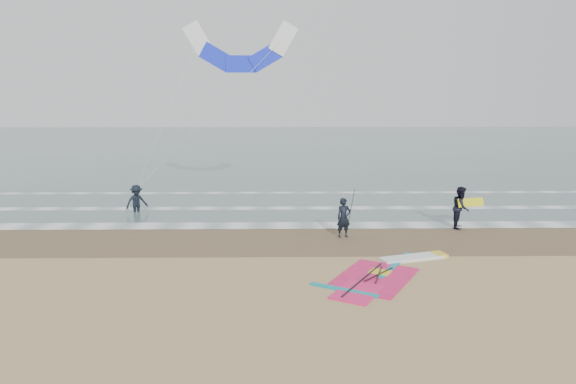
{
  "coord_description": "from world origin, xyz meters",
  "views": [
    {
      "loc": [
        -2.21,
        -14.87,
        5.89
      ],
      "look_at": [
        -1.92,
        5.0,
        2.2
      ],
      "focal_mm": 32.0,
      "sensor_mm": 36.0,
      "label": 1
    }
  ],
  "objects_px": {
    "windsurf_rig": "(387,272)",
    "person_standing": "(344,218)",
    "person_walking": "(461,207)",
    "person_wading": "(136,195)",
    "surf_kite": "(240,52)"
  },
  "relations": [
    {
      "from": "windsurf_rig",
      "to": "person_walking",
      "type": "height_order",
      "value": "person_walking"
    },
    {
      "from": "person_standing",
      "to": "surf_kite",
      "type": "height_order",
      "value": "surf_kite"
    },
    {
      "from": "windsurf_rig",
      "to": "person_walking",
      "type": "xyz_separation_m",
      "value": [
        4.58,
        6.02,
        0.92
      ]
    },
    {
      "from": "person_standing",
      "to": "person_walking",
      "type": "distance_m",
      "value": 5.7
    },
    {
      "from": "windsurf_rig",
      "to": "person_wading",
      "type": "height_order",
      "value": "person_wading"
    },
    {
      "from": "windsurf_rig",
      "to": "person_standing",
      "type": "bearing_deg",
      "value": 101.49
    },
    {
      "from": "person_walking",
      "to": "surf_kite",
      "type": "distance_m",
      "value": 13.84
    },
    {
      "from": "person_walking",
      "to": "person_wading",
      "type": "xyz_separation_m",
      "value": [
        -15.61,
        3.44,
        -0.06
      ]
    },
    {
      "from": "surf_kite",
      "to": "windsurf_rig",
      "type": "bearing_deg",
      "value": -63.92
    },
    {
      "from": "person_standing",
      "to": "person_walking",
      "type": "bearing_deg",
      "value": -1.09
    },
    {
      "from": "windsurf_rig",
      "to": "person_wading",
      "type": "bearing_deg",
      "value": 139.4
    },
    {
      "from": "windsurf_rig",
      "to": "person_wading",
      "type": "distance_m",
      "value": 14.56
    },
    {
      "from": "person_standing",
      "to": "windsurf_rig",
      "type": "bearing_deg",
      "value": -94.66
    },
    {
      "from": "person_wading",
      "to": "windsurf_rig",
      "type": "bearing_deg",
      "value": -77.72
    },
    {
      "from": "windsurf_rig",
      "to": "person_walking",
      "type": "bearing_deg",
      "value": 52.76
    }
  ]
}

